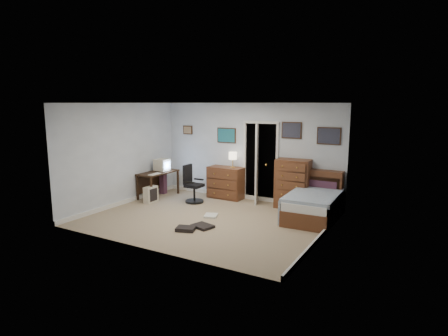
% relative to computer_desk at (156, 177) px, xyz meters
% --- Properties ---
extents(floor, '(5.00, 4.00, 0.02)m').
position_rel_computer_desk_xyz_m(floor, '(2.28, -1.00, -0.53)').
color(floor, tan).
rests_on(floor, ground).
extents(computer_desk, '(0.56, 1.19, 0.68)m').
position_rel_computer_desk_xyz_m(computer_desk, '(0.00, 0.00, 0.00)').
color(computer_desk, black).
rests_on(computer_desk, floor).
extents(crt_monitor, '(0.36, 0.33, 0.33)m').
position_rel_computer_desk_xyz_m(crt_monitor, '(0.10, 0.15, 0.33)').
color(crt_monitor, beige).
rests_on(crt_monitor, computer_desk).
extents(keyboard, '(0.14, 0.36, 0.02)m').
position_rel_computer_desk_xyz_m(keyboard, '(0.26, -0.35, 0.17)').
color(keyboard, beige).
rests_on(keyboard, computer_desk).
extents(pc_tower, '(0.19, 0.38, 0.41)m').
position_rel_computer_desk_xyz_m(pc_tower, '(0.28, -0.55, -0.32)').
color(pc_tower, beige).
rests_on(pc_tower, floor).
extents(office_chair, '(0.47, 0.48, 0.96)m').
position_rel_computer_desk_xyz_m(office_chair, '(1.20, -0.02, -0.15)').
color(office_chair, black).
rests_on(office_chair, floor).
extents(media_stack, '(0.15, 0.15, 0.77)m').
position_rel_computer_desk_xyz_m(media_stack, '(-0.04, 0.35, -0.14)').
color(media_stack, maroon).
rests_on(media_stack, floor).
extents(low_dresser, '(0.96, 0.50, 0.84)m').
position_rel_computer_desk_xyz_m(low_dresser, '(1.73, 0.78, -0.11)').
color(low_dresser, '#562F1B').
rests_on(low_dresser, floor).
extents(table_lamp, '(0.22, 0.22, 0.41)m').
position_rel_computer_desk_xyz_m(table_lamp, '(1.93, 0.78, 0.61)').
color(table_lamp, gold).
rests_on(table_lamp, low_dresser).
extents(doorway, '(0.96, 1.12, 2.05)m').
position_rel_computer_desk_xyz_m(doorway, '(2.63, 1.28, 0.48)').
color(doorway, black).
rests_on(doorway, floor).
extents(tall_dresser, '(0.83, 0.52, 1.18)m').
position_rel_computer_desk_xyz_m(tall_dresser, '(3.59, 0.75, 0.07)').
color(tall_dresser, '#562F1B').
rests_on(tall_dresser, floor).
extents(headboard_bookcase, '(1.07, 0.28, 0.96)m').
position_rel_computer_desk_xyz_m(headboard_bookcase, '(4.19, 0.87, -0.02)').
color(headboard_bookcase, '#562F1B').
rests_on(headboard_bookcase, floor).
extents(bed, '(1.10, 1.95, 0.63)m').
position_rel_computer_desk_xyz_m(bed, '(4.27, 0.22, -0.23)').
color(bed, '#562F1B').
rests_on(bed, floor).
extents(wall_posters, '(4.38, 0.04, 0.60)m').
position_rel_computer_desk_xyz_m(wall_posters, '(2.85, 0.98, 1.22)').
color(wall_posters, '#331E11').
rests_on(wall_posters, floor).
extents(floor_clutter, '(0.67, 1.42, 0.07)m').
position_rel_computer_desk_xyz_m(floor_clutter, '(2.37, -1.53, -0.49)').
color(floor_clutter, black).
rests_on(floor_clutter, floor).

